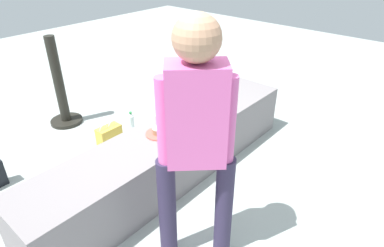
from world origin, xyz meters
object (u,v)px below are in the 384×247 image
(cake_plate, at_px, (159,132))
(water_bottle_near_gift, at_px, (131,122))
(child_seated, at_px, (191,99))
(gift_bag, at_px, (110,137))
(adult_standing, at_px, (196,131))
(handbag_brown_canvas, at_px, (184,99))
(party_cup_red, at_px, (77,181))

(cake_plate, height_order, water_bottle_near_gift, cake_plate)
(child_seated, bearing_deg, water_bottle_near_gift, 86.28)
(cake_plate, height_order, gift_bag, cake_plate)
(adult_standing, height_order, gift_bag, adult_standing)
(water_bottle_near_gift, height_order, handbag_brown_canvas, handbag_brown_canvas)
(cake_plate, bearing_deg, gift_bag, 87.62)
(water_bottle_near_gift, bearing_deg, gift_bag, -164.04)
(cake_plate, bearing_deg, adult_standing, -117.41)
(party_cup_red, bearing_deg, gift_bag, 26.27)
(adult_standing, xyz_separation_m, water_bottle_near_gift, (0.78, 1.62, -0.87))
(child_seated, relative_size, water_bottle_near_gift, 2.08)
(child_seated, relative_size, party_cup_red, 4.53)
(adult_standing, distance_m, handbag_brown_canvas, 2.43)
(cake_plate, bearing_deg, water_bottle_near_gift, 65.42)
(child_seated, relative_size, gift_bag, 1.65)
(water_bottle_near_gift, xyz_separation_m, handbag_brown_canvas, (0.84, -0.04, -0.00))
(cake_plate, relative_size, water_bottle_near_gift, 0.96)
(gift_bag, xyz_separation_m, water_bottle_near_gift, (0.38, 0.11, -0.02))
(water_bottle_near_gift, distance_m, handbag_brown_canvas, 0.84)
(child_seated, height_order, cake_plate, child_seated)
(adult_standing, height_order, cake_plate, adult_standing)
(child_seated, xyz_separation_m, cake_plate, (-0.35, 0.05, -0.19))
(child_seated, distance_m, party_cup_red, 1.23)
(water_bottle_near_gift, bearing_deg, party_cup_red, -157.65)
(child_seated, xyz_separation_m, handbag_brown_canvas, (0.90, 0.90, -0.60))
(party_cup_red, bearing_deg, water_bottle_near_gift, 22.35)
(adult_standing, height_order, water_bottle_near_gift, adult_standing)
(cake_plate, height_order, handbag_brown_canvas, cake_plate)
(cake_plate, distance_m, handbag_brown_canvas, 1.56)
(party_cup_red, bearing_deg, handbag_brown_canvas, 10.95)
(cake_plate, xyz_separation_m, water_bottle_near_gift, (0.41, 0.89, -0.41))
(gift_bag, bearing_deg, party_cup_red, -153.73)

